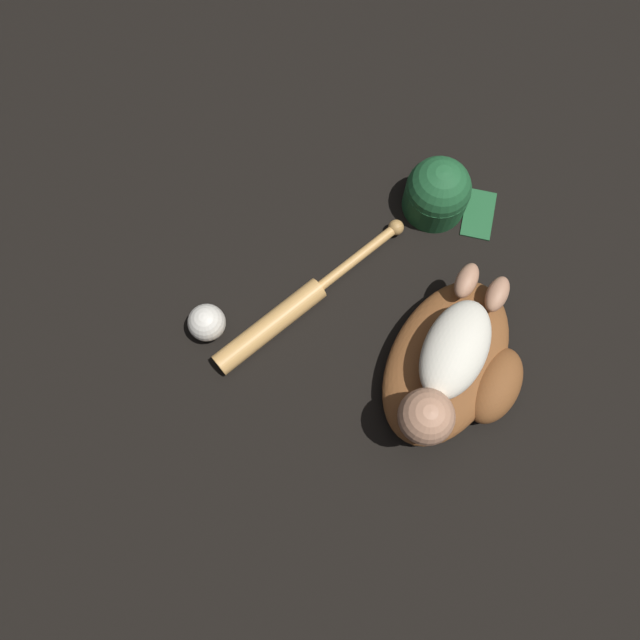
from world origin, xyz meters
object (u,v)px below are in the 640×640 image
(baseball_bat, at_px, (289,311))
(baseball_cap, at_px, (438,192))
(baseball, at_px, (207,323))
(baseball_glove, at_px, (454,365))
(baby_figure, at_px, (448,365))

(baseball_bat, bearing_deg, baseball_cap, 162.29)
(baseball_bat, height_order, baseball, baseball)
(baseball_bat, relative_size, baseball_cap, 2.23)
(baseball_glove, relative_size, baseball_bat, 0.79)
(baseball_bat, distance_m, baseball, 0.17)
(baby_figure, bearing_deg, baseball, -70.26)
(baseball, bearing_deg, baseball_cap, 153.99)
(baby_figure, height_order, baseball, baby_figure)
(baseball_glove, distance_m, baseball, 0.51)
(baseball_glove, relative_size, baseball_cap, 1.75)
(baby_figure, bearing_deg, baseball_glove, 159.82)
(baseball_cap, bearing_deg, baby_figure, 30.67)
(baseball_bat, xyz_separation_m, baseball, (0.12, -0.12, 0.02))
(baseball_cap, bearing_deg, baseball_glove, 35.14)
(baseball_glove, distance_m, baseball_bat, 0.36)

